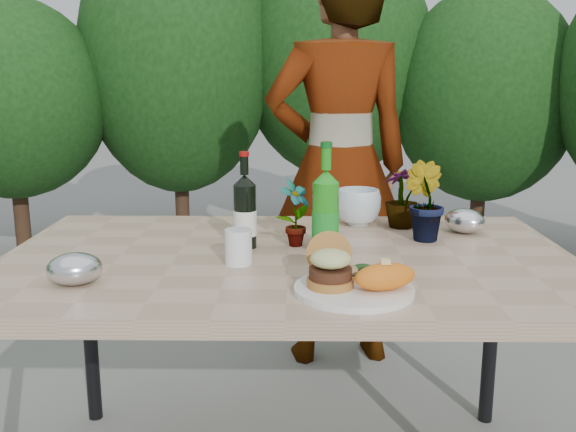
{
  "coord_description": "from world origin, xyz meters",
  "views": [
    {
      "loc": [
        0.02,
        -1.73,
        1.25
      ],
      "look_at": [
        0.0,
        -0.08,
        0.88
      ],
      "focal_mm": 40.0,
      "sensor_mm": 36.0,
      "label": 1
    }
  ],
  "objects_px": {
    "patio_table": "(288,275)",
    "wine_bottle": "(245,213)",
    "person": "(339,166)",
    "dinner_plate": "(354,290)"
  },
  "relations": [
    {
      "from": "person",
      "to": "dinner_plate",
      "type": "bearing_deg",
      "value": 78.11
    },
    {
      "from": "wine_bottle",
      "to": "person",
      "type": "distance_m",
      "value": 0.95
    },
    {
      "from": "patio_table",
      "to": "wine_bottle",
      "type": "bearing_deg",
      "value": 147.58
    },
    {
      "from": "dinner_plate",
      "to": "wine_bottle",
      "type": "relative_size",
      "value": 1.0
    },
    {
      "from": "patio_table",
      "to": "person",
      "type": "xyz_separation_m",
      "value": [
        0.2,
        0.97,
        0.17
      ]
    },
    {
      "from": "patio_table",
      "to": "dinner_plate",
      "type": "height_order",
      "value": "dinner_plate"
    },
    {
      "from": "dinner_plate",
      "to": "wine_bottle",
      "type": "distance_m",
      "value": 0.5
    },
    {
      "from": "patio_table",
      "to": "person",
      "type": "height_order",
      "value": "person"
    },
    {
      "from": "dinner_plate",
      "to": "wine_bottle",
      "type": "height_order",
      "value": "wine_bottle"
    },
    {
      "from": "dinner_plate",
      "to": "wine_bottle",
      "type": "bearing_deg",
      "value": 125.55
    }
  ]
}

